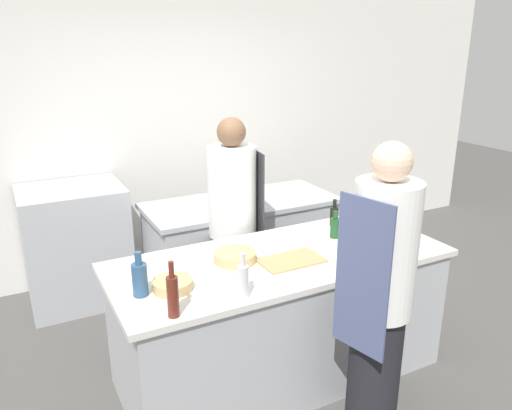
{
  "coord_description": "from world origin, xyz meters",
  "views": [
    {
      "loc": [
        -1.52,
        -2.55,
        2.21
      ],
      "look_at": [
        0.0,
        0.35,
        1.13
      ],
      "focal_mm": 35.0,
      "sensor_mm": 36.0,
      "label": 1
    }
  ],
  "objects": [
    {
      "name": "oven_range",
      "position": [
        -1.05,
        1.73,
        0.52
      ],
      "size": [
        0.84,
        0.7,
        1.04
      ],
      "color": "#A8AAAF",
      "rests_on": "ground_plane"
    },
    {
      "name": "wall_back",
      "position": [
        0.0,
        2.13,
        1.4
      ],
      "size": [
        8.0,
        0.06,
        2.8
      ],
      "color": "silver",
      "rests_on": "ground_plane"
    },
    {
      "name": "bowl_prep_small",
      "position": [
        -0.3,
        0.07,
        0.91
      ],
      "size": [
        0.27,
        0.27,
        0.06
      ],
      "color": "tan",
      "rests_on": "prep_counter"
    },
    {
      "name": "bottle_vinegar",
      "position": [
        0.99,
        0.25,
        0.99
      ],
      "size": [
        0.06,
        0.06,
        0.28
      ],
      "color": "#B2A84C",
      "rests_on": "prep_counter"
    },
    {
      "name": "bottle_cooking_oil",
      "position": [
        -0.94,
        -0.09,
        0.98
      ],
      "size": [
        0.09,
        0.09,
        0.26
      ],
      "color": "#2D5175",
      "rests_on": "prep_counter"
    },
    {
      "name": "cutting_board",
      "position": [
        0.02,
        -0.09,
        0.89
      ],
      "size": [
        0.41,
        0.25,
        0.01
      ],
      "color": "tan",
      "rests_on": "prep_counter"
    },
    {
      "name": "bottle_olive_oil",
      "position": [
        0.65,
        0.31,
        0.96
      ],
      "size": [
        0.06,
        0.06,
        0.2
      ],
      "color": "black",
      "rests_on": "prep_counter"
    },
    {
      "name": "bottle_sauce",
      "position": [
        -0.46,
        -0.37,
        0.98
      ],
      "size": [
        0.06,
        0.06,
        0.26
      ],
      "color": "silver",
      "rests_on": "prep_counter"
    },
    {
      "name": "bottle_wine",
      "position": [
        0.51,
        0.11,
        0.96
      ],
      "size": [
        0.07,
        0.07,
        0.2
      ],
      "color": "#19471E",
      "rests_on": "prep_counter"
    },
    {
      "name": "chef_at_prep_near",
      "position": [
        0.19,
        -0.73,
        0.88
      ],
      "size": [
        0.39,
        0.38,
        1.75
      ],
      "rotation": [
        0.0,
        0.0,
        1.81
      ],
      "color": "black",
      "rests_on": "ground_plane"
    },
    {
      "name": "bowl_ceramic_blue",
      "position": [
        0.9,
        -0.11,
        0.91
      ],
      "size": [
        0.19,
        0.19,
        0.06
      ],
      "color": "navy",
      "rests_on": "prep_counter"
    },
    {
      "name": "bowl_mixing_large",
      "position": [
        -0.77,
        -0.11,
        0.91
      ],
      "size": [
        0.23,
        0.23,
        0.06
      ],
      "color": "tan",
      "rests_on": "prep_counter"
    },
    {
      "name": "prep_counter",
      "position": [
        0.0,
        0.0,
        0.44
      ],
      "size": [
        2.22,
        0.92,
        0.88
      ],
      "color": "#A8AAAF",
      "rests_on": "ground_plane"
    },
    {
      "name": "pass_counter",
      "position": [
        0.29,
        1.18,
        0.44
      ],
      "size": [
        1.69,
        0.74,
        0.88
      ],
      "color": "#A8AAAF",
      "rests_on": "ground_plane"
    },
    {
      "name": "bottle_water",
      "position": [
        -0.86,
        -0.38,
        1.0
      ],
      "size": [
        0.06,
        0.06,
        0.3
      ],
      "color": "#5B2319",
      "rests_on": "prep_counter"
    },
    {
      "name": "chef_at_stove",
      "position": [
        0.01,
        0.74,
        0.84
      ],
      "size": [
        0.41,
        0.39,
        1.69
      ],
      "rotation": [
        0.0,
        0.0,
        -1.73
      ],
      "color": "black",
      "rests_on": "ground_plane"
    },
    {
      "name": "ground_plane",
      "position": [
        0.0,
        0.0,
        0.0
      ],
      "size": [
        16.0,
        16.0,
        0.0
      ],
      "primitive_type": "plane",
      "color": "#4C4947"
    },
    {
      "name": "stockpot",
      "position": [
        0.3,
        1.27,
        0.97
      ],
      "size": [
        0.3,
        0.3,
        0.17
      ],
      "color": "#A8AAAF",
      "rests_on": "pass_counter"
    }
  ]
}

